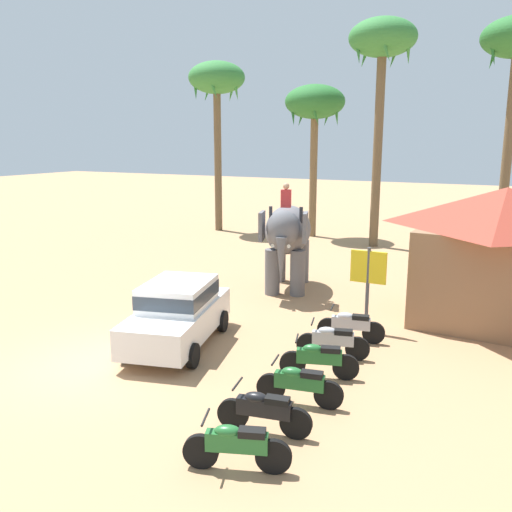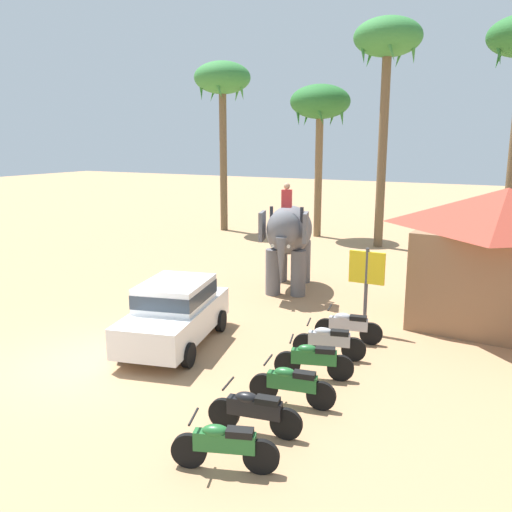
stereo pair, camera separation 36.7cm
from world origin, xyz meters
TOP-DOWN VIEW (x-y plane):
  - ground_plane at (0.00, 0.00)m, footprint 120.00×120.00m
  - car_sedan_foreground at (1.02, 1.96)m, footprint 2.63×4.39m
  - elephant_with_mahout at (1.44, 8.17)m, footprint 2.54×4.02m
  - motorcycle_nearest_camera at (5.05, -2.23)m, footprint 1.73×0.78m
  - motorcycle_second_in_row at (4.95, -1.01)m, footprint 1.79×0.57m
  - motorcycle_mid_row at (5.11, 0.31)m, footprint 1.79×0.57m
  - motorcycle_fourth_in_row at (5.03, 1.69)m, footprint 1.75×0.74m
  - motorcycle_far_in_row at (4.94, 2.91)m, footprint 1.77×0.67m
  - motorcycle_end_of_row at (5.00, 4.21)m, footprint 1.79×0.59m
  - palm_tree_behind_elephant at (-1.68, 18.92)m, footprint 3.20×3.20m
  - palm_tree_left_of_road at (-7.38, 18.34)m, footprint 3.20×3.20m
  - palm_tree_far_back at (2.13, 17.60)m, footprint 3.20×3.20m
  - roadside_hut at (8.39, 7.54)m, footprint 5.22×4.46m
  - signboard_yellow at (5.14, 5.24)m, footprint 1.00×0.10m

SIDE VIEW (x-z plane):
  - ground_plane at x=0.00m, z-range 0.00..0.00m
  - motorcycle_nearest_camera at x=5.05m, z-range -0.01..0.93m
  - motorcycle_second_in_row at x=4.95m, z-range -0.01..0.93m
  - motorcycle_mid_row at x=5.11m, z-range -0.01..0.93m
  - motorcycle_fourth_in_row at x=5.03m, z-range -0.01..0.93m
  - motorcycle_far_in_row at x=4.94m, z-range -0.01..0.93m
  - motorcycle_end_of_row at x=5.00m, z-range -0.01..0.93m
  - car_sedan_foreground at x=1.02m, z-range 0.08..1.78m
  - signboard_yellow at x=5.14m, z-range 0.49..2.89m
  - elephant_with_mahout at x=1.44m, z-range 0.05..3.93m
  - roadside_hut at x=8.39m, z-range 0.12..4.12m
  - palm_tree_behind_elephant at x=-1.68m, z-range 2.94..11.11m
  - palm_tree_left_of_road at x=-7.38m, z-range 3.56..13.17m
  - palm_tree_far_back at x=2.13m, z-range 4.07..14.96m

